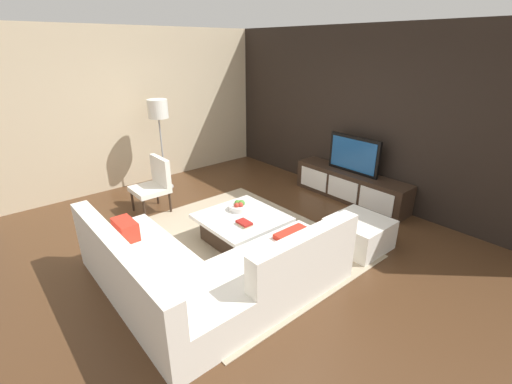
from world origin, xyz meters
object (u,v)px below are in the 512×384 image
(accent_chair_near, at_px, (155,182))
(ottoman, at_px, (359,233))
(media_console, at_px, (350,186))
(television, at_px, (354,155))
(fruit_bowl, at_px, (239,206))
(coffee_table, at_px, (242,228))
(sectional_couch, at_px, (203,272))
(floor_lamp, at_px, (158,114))
(book_stack, at_px, (244,223))

(accent_chair_near, relative_size, ottoman, 1.24)
(ottoman, bearing_deg, media_console, 129.85)
(television, distance_m, fruit_bowl, 2.25)
(fruit_bowl, bearing_deg, coffee_table, -29.39)
(media_console, distance_m, television, 0.56)
(sectional_couch, xyz_separation_m, fruit_bowl, (-0.78, 1.09, 0.16))
(sectional_couch, bearing_deg, accent_chair_near, 166.15)
(coffee_table, relative_size, floor_lamp, 0.63)
(coffee_table, xyz_separation_m, book_stack, (0.22, -0.13, 0.20))
(television, height_order, fruit_bowl, television)
(floor_lamp, bearing_deg, sectional_couch, -19.99)
(floor_lamp, bearing_deg, media_console, 40.06)
(media_console, xyz_separation_m, sectional_couch, (0.50, -3.29, 0.03))
(sectional_couch, distance_m, book_stack, 0.95)
(television, bearing_deg, accent_chair_near, -123.04)
(book_stack, bearing_deg, floor_lamp, 174.59)
(accent_chair_near, bearing_deg, ottoman, 23.66)
(media_console, bearing_deg, fruit_bowl, -97.25)
(television, relative_size, book_stack, 4.73)
(television, relative_size, floor_lamp, 0.58)
(coffee_table, relative_size, accent_chair_near, 1.18)
(sectional_couch, distance_m, floor_lamp, 3.45)
(media_console, relative_size, accent_chair_near, 2.38)
(coffee_table, height_order, fruit_bowl, fruit_bowl)
(media_console, xyz_separation_m, accent_chair_near, (-1.77, -2.73, 0.24))
(sectional_couch, height_order, coffee_table, sectional_couch)
(coffee_table, bearing_deg, media_console, 87.51)
(ottoman, bearing_deg, television, 129.84)
(floor_lamp, bearing_deg, television, 40.06)
(television, distance_m, accent_chair_near, 3.27)
(coffee_table, xyz_separation_m, fruit_bowl, (-0.18, 0.10, 0.23))
(accent_chair_near, bearing_deg, media_console, 52.05)
(television, distance_m, sectional_couch, 3.37)
(coffee_table, height_order, book_stack, book_stack)
(ottoman, bearing_deg, sectional_couch, -103.92)
(coffee_table, bearing_deg, accent_chair_near, -165.58)
(media_console, distance_m, coffee_table, 2.30)
(fruit_bowl, bearing_deg, sectional_couch, -54.59)
(book_stack, bearing_deg, sectional_couch, -66.36)
(coffee_table, xyz_separation_m, ottoman, (1.11, 1.09, -0.00))
(media_console, xyz_separation_m, coffee_table, (-0.10, -2.30, -0.05))
(accent_chair_near, distance_m, fruit_bowl, 1.59)
(media_console, xyz_separation_m, ottoman, (1.01, -1.21, -0.05))
(television, bearing_deg, media_console, -90.00)
(media_console, distance_m, accent_chair_near, 3.26)
(sectional_couch, xyz_separation_m, book_stack, (-0.38, 0.86, 0.13))
(media_console, height_order, fruit_bowl, fruit_bowl)
(ottoman, distance_m, book_stack, 1.52)
(fruit_bowl, bearing_deg, television, 82.75)
(accent_chair_near, height_order, fruit_bowl, accent_chair_near)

